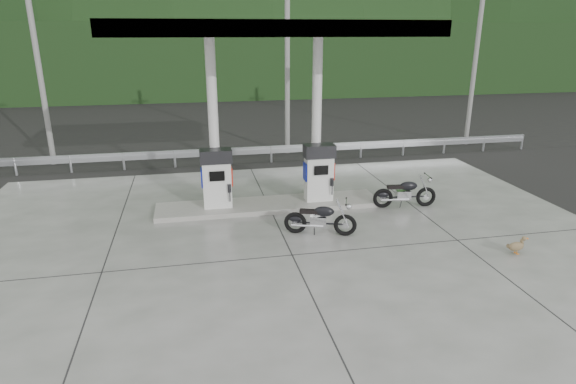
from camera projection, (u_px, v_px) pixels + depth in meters
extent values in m
plane|color=black|center=(284.00, 240.00, 12.88)|extent=(160.00, 160.00, 0.00)
cube|color=slate|center=(284.00, 239.00, 12.88)|extent=(18.00, 14.00, 0.02)
cube|color=gray|center=(269.00, 205.00, 15.17)|extent=(7.00, 1.40, 0.15)
cylinder|color=white|center=(213.00, 124.00, 14.42)|extent=(0.30, 0.30, 5.00)
cylinder|color=white|center=(317.00, 120.00, 15.03)|extent=(0.30, 0.30, 5.00)
cube|color=beige|center=(267.00, 29.00, 13.50)|extent=(8.50, 5.00, 0.40)
cube|color=black|center=(239.00, 145.00, 23.56)|extent=(60.00, 7.00, 0.01)
cylinder|color=gray|center=(39.00, 66.00, 18.92)|extent=(0.22, 0.22, 8.00)
cylinder|color=gray|center=(287.00, 63.00, 20.81)|extent=(0.22, 0.22, 8.00)
cylinder|color=gray|center=(475.00, 60.00, 22.52)|extent=(0.22, 0.22, 8.00)
cube|color=black|center=(215.00, 60.00, 39.80)|extent=(80.00, 6.00, 6.00)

